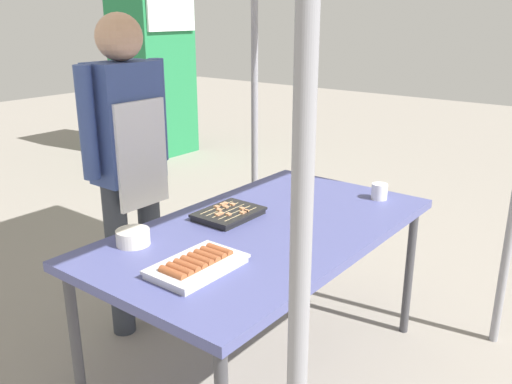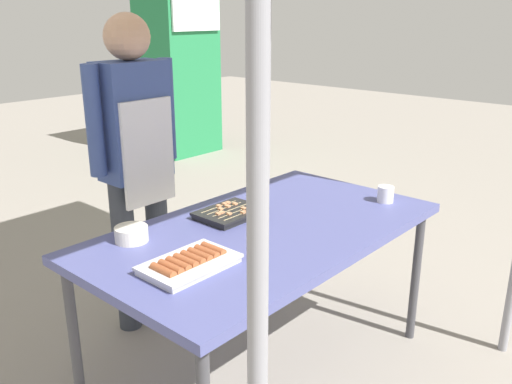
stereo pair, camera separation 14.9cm
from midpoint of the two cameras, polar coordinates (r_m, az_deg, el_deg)
ground_plane at (r=2.76m, az=-0.77°, el=-18.27°), size 18.00×18.00×0.00m
stall_table at (r=2.41m, az=-0.84°, el=-4.83°), size 1.60×0.90×0.75m
tray_grilled_sausages at (r=2.01m, az=-8.34°, el=-7.62°), size 0.35×0.22×0.05m
tray_meat_skewers at (r=2.50m, az=-4.60°, el=-2.30°), size 0.30×0.22×0.04m
condiment_bowl at (r=2.27m, az=-14.64°, el=-4.64°), size 0.14×0.14×0.06m
drink_cup_near_edge at (r=2.78m, az=11.34°, el=0.04°), size 0.08×0.08×0.08m
vendor_woman at (r=2.82m, az=-14.76°, el=4.11°), size 0.52×0.23×1.65m
neighbor_stall_left at (r=6.68m, az=-11.41°, el=12.64°), size 0.77×0.71×2.03m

